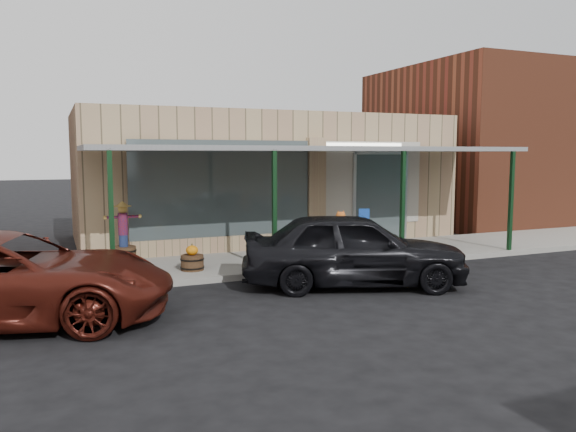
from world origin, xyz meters
name	(u,v)px	position (x,y,z in m)	size (l,w,h in m)	color
ground	(388,289)	(0.00, 0.00, 0.00)	(120.00, 120.00, 0.00)	black
sidewalk	(316,257)	(0.00, 3.60, 0.07)	(40.00, 3.20, 0.15)	gray
storefront	(259,178)	(0.00, 8.16, 2.09)	(12.00, 6.25, 4.20)	tan
awning	(317,150)	(0.00, 3.56, 3.01)	(12.00, 3.00, 3.04)	slate
block_buildings_near	(300,131)	(2.01, 9.20, 3.77)	(61.00, 8.00, 8.00)	brown
barrel_scarecrow	(123,242)	(-5.00, 4.56, 0.68)	(0.96, 0.68, 1.58)	#4C311E
barrel_pumpkin	(192,261)	(-3.62, 2.91, 0.38)	(0.69, 0.69, 0.64)	#4C311E
handicap_sign	(364,227)	(0.80, 2.40, 1.02)	(0.27, 0.09, 1.35)	gray
parked_sedan	(353,249)	(-0.57, 0.53, 0.83)	(5.26, 3.51, 1.66)	black
car_maroon	(5,278)	(-7.45, 0.48, 0.79)	(2.62, 5.68, 1.58)	#4D170F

